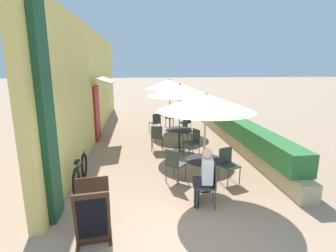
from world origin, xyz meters
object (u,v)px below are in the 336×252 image
at_px(cafe_chair_mid_left, 193,140).
at_px(patio_umbrella_far, 170,84).
at_px(cafe_chair_near_left, 210,183).
at_px(cafe_chair_mid_back, 157,136).
at_px(coffee_cup_mid, 178,128).
at_px(seated_patron_near_left, 204,175).
at_px(patio_umbrella_mid, 180,90).
at_px(cafe_chair_mid_right, 188,130).
at_px(coffee_cup_far, 172,113).
at_px(patio_table_mid, 179,134).
at_px(patio_table_far, 170,118).
at_px(cafe_chair_far_back, 168,116).
at_px(patio_table_near, 204,167).
at_px(cafe_chair_near_right, 228,162).
at_px(cafe_chair_near_back, 174,163).
at_px(coffee_cup_near, 210,157).
at_px(bicycle_leaning, 80,172).
at_px(cafe_chair_far_left, 156,122).
at_px(patio_umbrella_near, 206,102).
at_px(cafe_chair_far_right, 186,121).
at_px(menu_board, 93,213).

relative_size(cafe_chair_mid_left, patio_umbrella_far, 0.38).
bearing_deg(cafe_chair_mid_left, cafe_chair_near_left, 152.70).
distance_m(cafe_chair_mid_back, coffee_cup_mid, 0.77).
distance_m(seated_patron_near_left, patio_umbrella_mid, 4.00).
bearing_deg(cafe_chair_mid_left, seated_patron_near_left, 150.64).
bearing_deg(cafe_chair_mid_right, patio_umbrella_mid, 5.71).
relative_size(cafe_chair_near_left, coffee_cup_far, 9.67).
xyz_separation_m(patio_table_mid, patio_table_far, (-0.01, 2.74, 0.00)).
height_order(patio_umbrella_far, cafe_chair_far_back, patio_umbrella_far).
xyz_separation_m(cafe_chair_near_left, patio_umbrella_far, (-0.05, 6.52, 1.55)).
bearing_deg(coffee_cup_mid, patio_table_near, -86.63).
height_order(cafe_chair_near_left, cafe_chair_mid_right, same).
height_order(cafe_chair_near_right, cafe_chair_near_back, same).
relative_size(cafe_chair_near_right, cafe_chair_near_back, 1.00).
distance_m(seated_patron_near_left, cafe_chair_mid_left, 3.11).
height_order(seated_patron_near_left, coffee_cup_near, seated_patron_near_left).
xyz_separation_m(patio_table_mid, bicycle_leaning, (-2.81, -2.47, -0.23)).
relative_size(coffee_cup_mid, patio_table_far, 0.11).
distance_m(patio_umbrella_far, cafe_chair_far_left, 1.73).
distance_m(coffee_cup_near, coffee_cup_far, 5.80).
height_order(cafe_chair_mid_left, patio_table_far, cafe_chair_mid_left).
bearing_deg(patio_umbrella_near, cafe_chair_far_back, 91.07).
distance_m(patio_table_near, patio_umbrella_near, 1.51).
height_order(patio_table_mid, cafe_chair_far_back, cafe_chair_far_back).
relative_size(coffee_cup_near, patio_umbrella_mid, 0.04).
bearing_deg(cafe_chair_far_back, patio_table_mid, 5.51).
bearing_deg(patio_umbrella_far, cafe_chair_far_left, -149.63).
height_order(cafe_chair_far_right, bicycle_leaning, cafe_chair_far_right).
height_order(coffee_cup_near, cafe_chair_far_back, cafe_chair_far_back).
relative_size(patio_table_far, cafe_chair_far_back, 0.98).
height_order(seated_patron_near_left, cafe_chair_near_right, seated_patron_near_left).
bearing_deg(menu_board, seated_patron_near_left, 15.12).
height_order(cafe_chair_mid_left, coffee_cup_mid, cafe_chair_mid_left).
xyz_separation_m(cafe_chair_mid_right, bicycle_leaning, (-3.23, -3.11, -0.18)).
distance_m(cafe_chair_far_left, menu_board, 7.15).
xyz_separation_m(patio_table_near, cafe_chair_far_back, (-0.12, 6.52, -0.04)).
height_order(cafe_chair_near_back, coffee_cup_near, cafe_chair_near_back).
distance_m(patio_table_near, cafe_chair_far_right, 5.40).
relative_size(cafe_chair_near_left, patio_table_mid, 1.02).
xyz_separation_m(patio_table_near, menu_board, (-2.26, -1.63, -0.07)).
height_order(seated_patron_near_left, patio_umbrella_mid, patio_umbrella_mid).
bearing_deg(cafe_chair_far_left, coffee_cup_mid, -100.72).
distance_m(cafe_chair_near_back, patio_table_far, 5.34).
height_order(patio_umbrella_near, cafe_chair_mid_right, patio_umbrella_near).
bearing_deg(cafe_chair_mid_right, cafe_chair_far_left, -109.23).
distance_m(coffee_cup_near, patio_umbrella_mid, 3.26).
relative_size(cafe_chair_near_left, cafe_chair_mid_right, 1.00).
relative_size(patio_table_mid, cafe_chair_far_left, 0.98).
xyz_separation_m(cafe_chair_mid_left, patio_umbrella_far, (-0.36, 3.42, 1.55)).
distance_m(coffee_cup_near, cafe_chair_far_left, 5.42).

